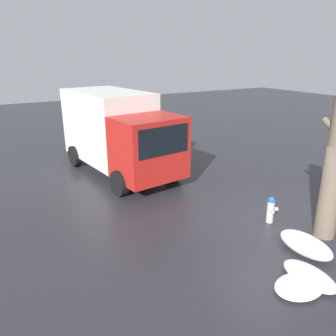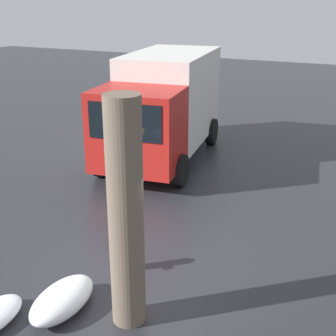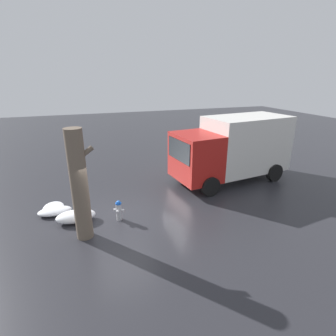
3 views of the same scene
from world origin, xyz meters
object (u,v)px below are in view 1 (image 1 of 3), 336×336
Objects in this scene: fire_hydrant at (271,209)px; delivery_truck at (117,131)px; pedestrian at (140,157)px; tree_trunk at (335,170)px.

delivery_truck reaches higher than fire_hydrant.
pedestrian is at bearing 137.47° from fire_hydrant.
tree_trunk is 2.15× the size of pedestrian.
tree_trunk is 0.59× the size of delivery_truck.
delivery_truck is (7.53, 2.89, -0.14)m from tree_trunk.
fire_hydrant is 6.76m from delivery_truck.
pedestrian is at bearing 96.79° from delivery_truck.
delivery_truck reaches higher than pedestrian.
delivery_truck is 1.63m from pedestrian.
tree_trunk is at bearing 31.91° from pedestrian.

